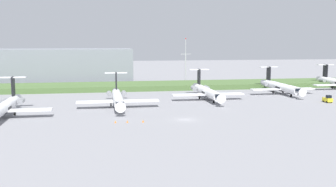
{
  "coord_description": "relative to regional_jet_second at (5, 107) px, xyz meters",
  "views": [
    {
      "loc": [
        -19.25,
        -89.1,
        18.48
      ],
      "look_at": [
        0.0,
        24.6,
        3.0
      ],
      "focal_mm": 41.84,
      "sensor_mm": 36.0,
      "label": 1
    }
  ],
  "objects": [
    {
      "name": "regional_jet_fifth",
      "position": [
        85.88,
        28.93,
        0.0
      ],
      "size": [
        22.81,
        31.0,
        9.0
      ],
      "color": "white",
      "rests_on": "ground"
    },
    {
      "name": "baggage_tug",
      "position": [
        91.07,
        7.78,
        -1.53
      ],
      "size": [
        1.72,
        3.2,
        2.3
      ],
      "color": "yellow",
      "rests_on": "ground"
    },
    {
      "name": "grass_berm",
      "position": [
        42.97,
        52.58,
        -1.57
      ],
      "size": [
        320.0,
        20.0,
        1.93
      ],
      "primitive_type": "cube",
      "color": "#4C6B38",
      "rests_on": "ground"
    },
    {
      "name": "regional_jet_fourth",
      "position": [
        56.53,
        20.04,
        0.0
      ],
      "size": [
        22.81,
        31.0,
        9.0
      ],
      "color": "white",
      "rests_on": "ground"
    },
    {
      "name": "safety_cone_mid_marker",
      "position": [
        29.17,
        -11.81,
        -2.26
      ],
      "size": [
        0.44,
        0.44,
        0.55
      ],
      "primitive_type": "cone",
      "color": "orange",
      "rests_on": "ground"
    },
    {
      "name": "ground_plane",
      "position": [
        42.97,
        19.37,
        -2.54
      ],
      "size": [
        500.0,
        500.0,
        0.0
      ],
      "primitive_type": "plane",
      "color": "gray"
    },
    {
      "name": "distant_hangar",
      "position": [
        2.67,
        76.35,
        5.02
      ],
      "size": [
        68.31,
        21.59,
        15.12
      ],
      "primitive_type": "cube",
      "color": "gray",
      "rests_on": "ground"
    },
    {
      "name": "regional_jet_third",
      "position": [
        27.94,
        10.34,
        0.0
      ],
      "size": [
        22.81,
        31.0,
        9.0
      ],
      "color": "white",
      "rests_on": "ground"
    },
    {
      "name": "regional_jet_second",
      "position": [
        0.0,
        0.0,
        0.0
      ],
      "size": [
        22.81,
        31.0,
        9.0
      ],
      "color": "white",
      "rests_on": "ground"
    },
    {
      "name": "antenna_mast",
      "position": [
        59.61,
        66.63,
        5.72
      ],
      "size": [
        4.4,
        0.5,
        19.74
      ],
      "color": "#B2B2B7",
      "rests_on": "ground"
    },
    {
      "name": "safety_cone_front_marker",
      "position": [
        26.47,
        -11.73,
        -2.26
      ],
      "size": [
        0.44,
        0.44,
        0.55
      ],
      "primitive_type": "cone",
      "color": "orange",
      "rests_on": "ground"
    },
    {
      "name": "safety_cone_rear_marker",
      "position": [
        32.76,
        -12.06,
        -2.26
      ],
      "size": [
        0.44,
        0.44,
        0.55
      ],
      "primitive_type": "cone",
      "color": "orange",
      "rests_on": "ground"
    }
  ]
}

